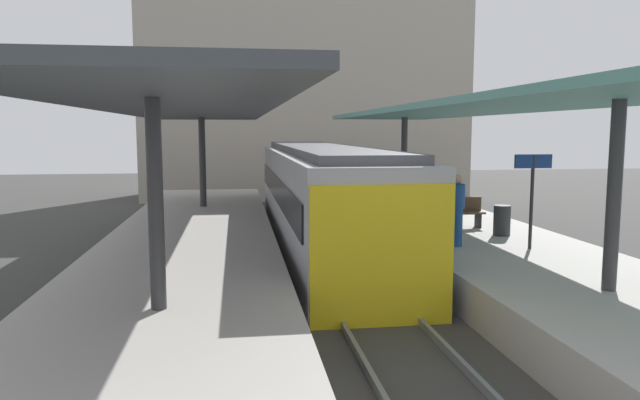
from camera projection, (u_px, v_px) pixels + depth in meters
The scene contains 16 objects.
ground_plane at pixel (342, 282), 14.51m from camera, with size 80.00×80.00×0.00m, color #383835.
platform_left at pixel (186, 268), 13.91m from camera, with size 4.40×28.00×1.00m, color #ADA8A0.
platform_right at pixel (488, 258), 14.99m from camera, with size 4.40×28.00×1.00m, color #ADA8A0.
track_ballast at pixel (342, 278), 14.50m from camera, with size 3.20×28.00×0.20m, color #423F3D.
rail_near_side at pixel (314, 273), 14.38m from camera, with size 0.08×28.00×0.14m, color slate.
rail_far_side at pixel (371, 271), 14.58m from camera, with size 0.08×28.00×0.14m, color slate.
commuter_train at pixel (321, 197), 18.00m from camera, with size 2.78×15.49×3.10m.
canopy_left at pixel (187, 110), 14.85m from camera, with size 4.18×21.00×3.40m.
canopy_right at pixel (471, 110), 15.92m from camera, with size 4.18×21.00×3.43m.
platform_bench at pixel (459, 211), 16.66m from camera, with size 1.40×0.41×0.86m.
platform_sign at pixel (532, 180), 13.49m from camera, with size 0.90×0.08×2.21m.
litter_bin at pixel (502, 220), 15.38m from camera, with size 0.44×0.44×0.80m, color #2D2D30.
passenger_near_bench at pixel (438, 207), 14.61m from camera, with size 0.36×0.36×1.64m.
passenger_mid_platform at pixel (457, 209), 13.86m from camera, with size 0.36×0.36×1.72m.
passenger_far_end at pixel (403, 183), 21.33m from camera, with size 0.36×0.36×1.68m.
station_building_backdrop at pixel (304, 101), 33.72m from camera, with size 18.00×6.00×11.00m, color #A89E8E.
Camera 1 is at (-2.57, -13.95, 3.73)m, focal length 32.68 mm.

